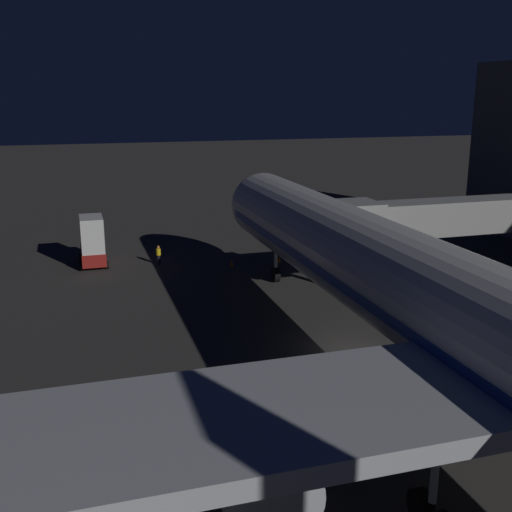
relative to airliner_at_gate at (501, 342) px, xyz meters
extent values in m
plane|color=#383533|center=(0.00, -12.38, -5.49)|extent=(320.00, 320.00, 0.00)
cylinder|color=silver|center=(0.00, -1.75, 0.18)|extent=(5.22, 56.62, 5.22)
sphere|color=silver|center=(0.00, -30.06, 0.18)|extent=(5.12, 5.12, 5.12)
cube|color=navy|center=(0.00, -1.75, -0.21)|extent=(5.28, 54.35, 0.50)
cube|color=black|center=(0.00, -28.49, 1.10)|extent=(2.87, 1.40, 0.90)
cylinder|color=#B7BABF|center=(9.98, 0.54, -2.79)|extent=(3.11, 5.34, 3.11)
cylinder|color=black|center=(9.98, -2.13, -2.79)|extent=(2.64, 0.15, 2.64)
cylinder|color=#B7BABF|center=(0.00, -26.56, -3.06)|extent=(0.28, 0.28, 2.46)
cylinder|color=black|center=(0.00, -26.56, -4.89)|extent=(0.45, 1.20, 1.20)
cylinder|color=#B7BABF|center=(4.20, 2.54, -3.06)|extent=(0.28, 0.28, 2.46)
cylinder|color=black|center=(4.20, 1.89, -4.89)|extent=(0.45, 1.20, 1.20)
cube|color=#9E9E99|center=(-16.06, -21.07, 0.18)|extent=(23.93, 2.60, 2.50)
cube|color=#9E9E99|center=(-4.10, -21.07, 0.18)|extent=(3.20, 3.40, 3.00)
cube|color=black|center=(-2.70, -21.07, 0.18)|extent=(0.70, 3.20, 2.70)
cylinder|color=#B7BABF|center=(-5.10, -21.07, -3.28)|extent=(0.56, 0.56, 4.42)
cylinder|color=black|center=(-5.70, -21.07, -5.19)|extent=(0.25, 0.60, 0.60)
cylinder|color=black|center=(-4.50, -21.07, -5.19)|extent=(0.25, 0.60, 0.60)
cube|color=maroon|center=(13.68, -35.92, -4.59)|extent=(2.00, 4.71, 1.10)
cube|color=silver|center=(13.68, -35.33, -2.56)|extent=(1.90, 3.30, 2.95)
cube|color=maroon|center=(13.68, -37.48, -3.49)|extent=(1.80, 1.60, 1.10)
cylinder|color=black|center=(12.62, -37.57, -5.14)|extent=(0.24, 0.70, 0.70)
cylinder|color=black|center=(14.74, -37.57, -5.14)|extent=(0.24, 0.70, 0.70)
cylinder|color=black|center=(12.62, -34.27, -5.14)|extent=(0.24, 0.70, 0.70)
cylinder|color=black|center=(14.74, -34.27, -5.14)|extent=(0.24, 0.70, 0.70)
cylinder|color=black|center=(8.20, -34.29, -5.05)|extent=(0.28, 0.28, 0.88)
cylinder|color=yellow|center=(8.20, -34.29, -4.32)|extent=(0.40, 0.40, 0.58)
sphere|color=tan|center=(8.20, -34.29, -3.91)|extent=(0.24, 0.24, 0.24)
sphere|color=orange|center=(8.20, -34.29, -3.86)|extent=(0.23, 0.23, 0.23)
cone|color=orange|center=(-2.20, -32.06, -5.21)|extent=(0.36, 0.36, 0.55)
cone|color=orange|center=(2.20, -32.06, -5.21)|extent=(0.36, 0.36, 0.55)
camera|label=1|loc=(15.18, 18.14, 9.15)|focal=43.38mm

